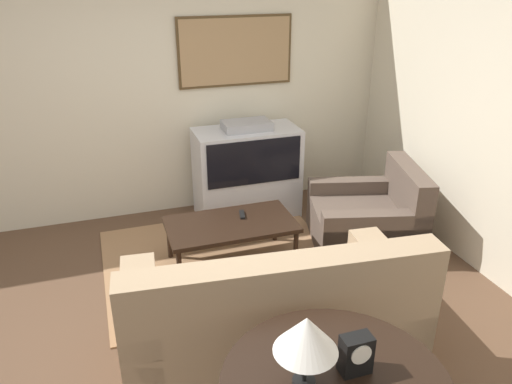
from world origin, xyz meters
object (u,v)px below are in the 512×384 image
(coffee_table, at_px, (231,226))
(table_lamp, at_px, (306,336))
(tv, at_px, (247,172))
(mantel_clock, at_px, (356,354))
(couch, at_px, (272,315))
(armchair, at_px, (369,220))

(coffee_table, xyz_separation_m, table_lamp, (-0.27, -2.25, 0.65))
(tv, xyz_separation_m, mantel_clock, (-0.45, -3.20, 0.36))
(tv, relative_size, mantel_clock, 5.40)
(couch, distance_m, mantel_clock, 1.15)
(couch, distance_m, table_lamp, 1.27)
(coffee_table, bearing_deg, tv, 64.80)
(tv, distance_m, coffee_table, 1.05)
(armchair, relative_size, coffee_table, 1.04)
(mantel_clock, bearing_deg, tv, 81.99)
(tv, height_order, couch, tv)
(mantel_clock, bearing_deg, armchair, 57.67)
(table_lamp, relative_size, mantel_clock, 1.86)
(armchair, distance_m, mantel_clock, 2.67)
(table_lamp, bearing_deg, coffee_table, 83.24)
(coffee_table, bearing_deg, armchair, -2.21)
(couch, bearing_deg, armchair, -135.29)
(couch, bearing_deg, coffee_table, -86.76)
(couch, distance_m, armchair, 1.85)
(couch, bearing_deg, tv, -97.37)
(tv, relative_size, armchair, 0.93)
(tv, xyz_separation_m, table_lamp, (-0.71, -3.20, 0.54))
(mantel_clock, bearing_deg, table_lamp, 179.76)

